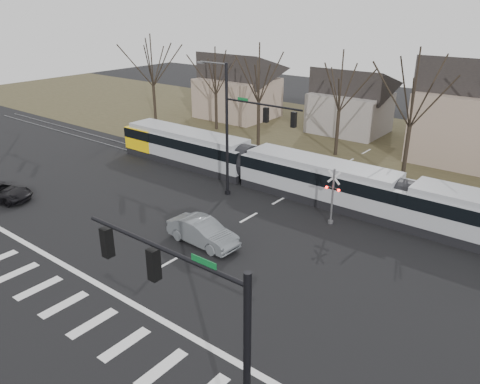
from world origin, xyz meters
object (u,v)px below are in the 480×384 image
Objects in this scene: rail_crossing_signal at (332,198)px; sedan at (203,232)px; tram at (318,178)px; suv at (1,192)px.

sedan is at bearing -123.15° from rail_crossing_signal.
tram is 10.45× the size of rail_crossing_signal.
tram is at bearing 132.17° from rail_crossing_signal.
suv is at bearing -151.21° from rail_crossing_signal.
suv is (-16.97, -4.43, -0.14)m from sedan.
rail_crossing_signal reaches higher than sedan.
sedan reaches higher than suv.
rail_crossing_signal is at bearing -31.13° from sedan.
rail_crossing_signal is at bearing -47.83° from tram.
sedan is 1.26× the size of rail_crossing_signal.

